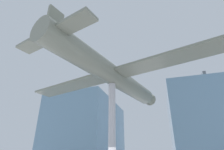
{
  "coord_description": "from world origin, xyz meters",
  "views": [
    {
      "loc": [
        3.9,
        -12.97,
        1.94
      ],
      "look_at": [
        0.0,
        0.0,
        8.24
      ],
      "focal_mm": 28.0,
      "sensor_mm": 36.0,
      "label": 1
    }
  ],
  "objects": [
    {
      "name": "glass_pavilion_left",
      "position": [
        -9.24,
        16.33,
        5.48
      ],
      "size": [
        9.27,
        15.68,
        11.54
      ],
      "color": "#60849E",
      "rests_on": "ground_plane"
    },
    {
      "name": "glass_pavilion_right",
      "position": [
        9.24,
        16.33,
        5.48
      ],
      "size": [
        9.27,
        15.68,
        11.54
      ],
      "color": "#60849E",
      "rests_on": "ground_plane"
    },
    {
      "name": "support_pylon_central",
      "position": [
        0.0,
        0.0,
        3.7
      ],
      "size": [
        0.56,
        0.56,
        7.4
      ],
      "color": "#B7B7BC",
      "rests_on": "ground_plane"
    },
    {
      "name": "suspended_airplane",
      "position": [
        0.08,
        0.26,
        8.25
      ],
      "size": [
        18.42,
        16.07,
        2.86
      ],
      "rotation": [
        0.0,
        0.0,
        -0.28
      ],
      "color": "slate",
      "rests_on": "support_pylon_central"
    }
  ]
}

